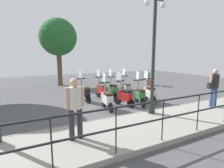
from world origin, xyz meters
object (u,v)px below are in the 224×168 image
Objects in this scene: scooter_far_3 at (84,92)px; scooter_far_2 at (101,90)px; scooter_near_2 at (124,96)px; pedestrian_distant at (75,104)px; potted_palm at (149,79)px; scooter_near_0 at (149,93)px; lamp_post_near at (153,61)px; scooter_far_0 at (126,88)px; pedestrian_with_bag at (214,85)px; tree_distant at (58,38)px; scooter_far_1 at (113,89)px; scooter_near_1 at (140,95)px; scooter_near_3 at (107,99)px.

scooter_far_2 is at bearing -89.07° from scooter_far_3.
scooter_far_2 is at bearing -5.28° from scooter_near_2.
scooter_far_3 is (4.00, -1.54, -0.60)m from pedestrian_distant.
potted_palm is 0.69× the size of scooter_near_0.
pedestrian_distant is at bearing 146.91° from scooter_far_2.
scooter_far_0 is at bearing -15.35° from lamp_post_near.
pedestrian_with_bag is 0.32× the size of tree_distant.
potted_palm is 0.69× the size of scooter_far_1.
scooter_far_1 is at bearing -1.05° from lamp_post_near.
scooter_far_2 is at bearing 45.80° from scooter_near_1.
scooter_near_3 is at bearing 135.19° from pedestrian_distant.
lamp_post_near is 3.08m from pedestrian_with_bag.
potted_palm is at bearing -65.41° from scooter_near_2.
lamp_post_near is at bearing 169.72° from scooter_near_2.
scooter_near_3 is at bearing 35.31° from lamp_post_near.
scooter_near_3 is 1.77m from scooter_far_3.
tree_distant is at bearing -4.41° from scooter_near_2.
scooter_far_1 is (3.78, 2.80, -0.60)m from pedestrian_with_bag.
potted_palm is 6.50m from scooter_far_3.
scooter_far_0 is (3.99, -3.98, -0.60)m from pedestrian_distant.
tree_distant is at bearing 30.49° from scooter_near_0.
scooter_near_1 is 1.00× the size of scooter_far_0.
scooter_far_0 is at bearing -100.59° from scooter_far_3.
pedestrian_with_bag is at bearing -112.14° from scooter_near_3.
pedestrian_with_bag reaches higher than scooter_far_0.
scooter_near_1 is (-0.14, 0.66, 0.00)m from scooter_near_0.
tree_distant is at bearing 32.86° from scooter_near_1.
scooter_near_1 is 2.74m from scooter_far_3.
pedestrian_with_bag is 1.03× the size of scooter_far_0.
pedestrian_with_bag is 1.03× the size of scooter_far_2.
tree_distant reaches higher than scooter_far_0.
lamp_post_near is 0.88× the size of tree_distant.
pedestrian_with_bag reaches higher than potted_palm.
scooter_far_1 is at bearing -28.84° from scooter_near_3.
scooter_near_0 is 2.52m from scooter_far_2.
potted_palm is at bearing -27.68° from scooter_near_1.
pedestrian_with_bag is 4.74m from scooter_far_1.
scooter_far_1 is (1.59, -0.23, 0.00)m from scooter_near_2.
potted_palm is 4.35m from scooter_far_0.
lamp_post_near is 2.50m from scooter_near_3.
tree_distant is at bearing 10.37° from scooter_far_2.
pedestrian_with_bag is 1.03× the size of scooter_near_3.
potted_palm is at bearing -7.99° from pedestrian_with_bag.
potted_palm is 0.69× the size of scooter_far_3.
lamp_post_near is at bearing 173.23° from scooter_far_0.
scooter_near_3 and scooter_far_2 have the same top height.
tree_distant is 7.87m from scooter_near_2.
pedestrian_distant is 1.03× the size of scooter_far_0.
scooter_far_1 is at bearing -162.63° from tree_distant.
scooter_near_0 is 0.68m from scooter_near_1.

